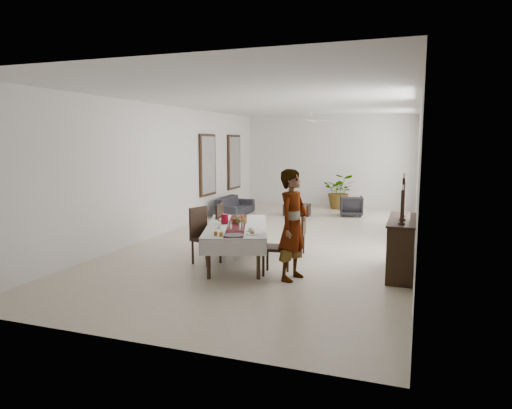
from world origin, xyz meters
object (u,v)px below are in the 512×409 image
(woman, at_px, (293,225))
(sofa, at_px, (234,206))
(red_pitcher, at_px, (225,219))
(sideboard_body, at_px, (401,247))
(dining_table_top, at_px, (237,227))

(woman, height_order, sofa, woman)
(red_pitcher, height_order, woman, woman)
(red_pitcher, height_order, sofa, red_pitcher)
(red_pitcher, height_order, sideboard_body, sideboard_body)
(dining_table_top, height_order, sofa, dining_table_top)
(sideboard_body, bearing_deg, sofa, 135.85)
(sideboard_body, height_order, sofa, sideboard_body)
(dining_table_top, bearing_deg, red_pitcher, 149.04)
(dining_table_top, distance_m, sideboard_body, 3.02)
(red_pitcher, relative_size, woman, 0.10)
(red_pitcher, distance_m, woman, 1.73)
(dining_table_top, relative_size, red_pitcher, 12.00)
(dining_table_top, bearing_deg, woman, -47.23)
(woman, xyz_separation_m, sofa, (-3.47, 5.95, -0.64))
(dining_table_top, distance_m, woman, 1.48)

